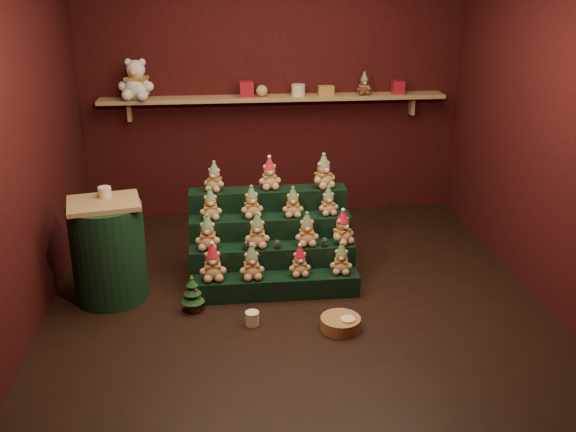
{
  "coord_description": "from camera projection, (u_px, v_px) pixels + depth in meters",
  "views": [
    {
      "loc": [
        -0.58,
        -4.78,
        2.54
      ],
      "look_at": [
        -0.03,
        0.25,
        0.6
      ],
      "focal_mm": 40.0,
      "sensor_mm": 36.0,
      "label": 1
    }
  ],
  "objects": [
    {
      "name": "riser_tier_front",
      "position": [
        275.0,
        286.0,
        5.32
      ],
      "size": [
        1.4,
        0.22,
        0.18
      ],
      "primitive_type": "cube",
      "color": "black",
      "rests_on": "ground"
    },
    {
      "name": "table_ornament",
      "position": [
        105.0,
        192.0,
        5.11
      ],
      "size": [
        0.1,
        0.1,
        0.08
      ],
      "primitive_type": "cylinder",
      "color": "beige",
      "rests_on": "side_table"
    },
    {
      "name": "teddy_0",
      "position": [
        213.0,
        262.0,
        5.19
      ],
      "size": [
        0.23,
        0.21,
        0.31
      ],
      "primitive_type": null,
      "rotation": [
        0.0,
        0.0,
        0.04
      ],
      "color": "tan",
      "rests_on": "riser_tier_front"
    },
    {
      "name": "mug_right",
      "position": [
        348.0,
        325.0,
        4.8
      ],
      "size": [
        0.11,
        0.11,
        0.11
      ],
      "primitive_type": "cylinder",
      "color": "beige",
      "rests_on": "ground"
    },
    {
      "name": "teddy_6",
      "position": [
        307.0,
        229.0,
        5.4
      ],
      "size": [
        0.2,
        0.18,
        0.28
      ],
      "primitive_type": null,
      "rotation": [
        0.0,
        0.0,
        0.01
      ],
      "color": "tan",
      "rests_on": "riser_tier_midfront"
    },
    {
      "name": "left_wall",
      "position": [
        18.0,
        137.0,
        4.7
      ],
      "size": [
        0.1,
        4.0,
        2.8
      ],
      "primitive_type": "cube",
      "color": "black",
      "rests_on": "ground"
    },
    {
      "name": "teddy_11",
      "position": [
        328.0,
        201.0,
        5.58
      ],
      "size": [
        0.2,
        0.18,
        0.25
      ],
      "primitive_type": null,
      "rotation": [
        0.0,
        0.0,
        0.13
      ],
      "color": "tan",
      "rests_on": "riser_tier_midback"
    },
    {
      "name": "gift_tin_red_a",
      "position": [
        247.0,
        89.0,
        6.59
      ],
      "size": [
        0.14,
        0.14,
        0.16
      ],
      "primitive_type": "cube",
      "color": "#AE1A2A",
      "rests_on": "back_shelf"
    },
    {
      "name": "teddy_12",
      "position": [
        214.0,
        177.0,
        5.62
      ],
      "size": [
        0.23,
        0.22,
        0.26
      ],
      "primitive_type": null,
      "rotation": [
        0.0,
        0.0,
        -0.39
      ],
      "color": "tan",
      "rests_on": "riser_tier_back"
    },
    {
      "name": "front_wall",
      "position": [
        347.0,
        231.0,
        3.0
      ],
      "size": [
        4.0,
        0.1,
        2.8
      ],
      "primitive_type": "cube",
      "color": "black",
      "rests_on": "ground"
    },
    {
      "name": "ground",
      "position": [
        295.0,
        293.0,
        5.4
      ],
      "size": [
        4.0,
        4.0,
        0.0
      ],
      "primitive_type": "plane",
      "color": "black",
      "rests_on": "ground"
    },
    {
      "name": "teddy_4",
      "position": [
        208.0,
        232.0,
        5.32
      ],
      "size": [
        0.23,
        0.21,
        0.29
      ],
      "primitive_type": null,
      "rotation": [
        0.0,
        0.0,
        -0.1
      ],
      "color": "tan",
      "rests_on": "riser_tier_midfront"
    },
    {
      "name": "back_wall",
      "position": [
        273.0,
        85.0,
        6.8
      ],
      "size": [
        4.0,
        0.1,
        2.8
      ],
      "primitive_type": "cube",
      "color": "black",
      "rests_on": "ground"
    },
    {
      "name": "riser_tier_midback",
      "position": [
        270.0,
        245.0,
        5.66
      ],
      "size": [
        1.4,
        0.22,
        0.54
      ],
      "primitive_type": "cube",
      "color": "black",
      "rests_on": "ground"
    },
    {
      "name": "teddy_13",
      "position": [
        269.0,
        173.0,
        5.68
      ],
      "size": [
        0.22,
        0.2,
        0.28
      ],
      "primitive_type": null,
      "rotation": [
        0.0,
        0.0,
        0.11
      ],
      "color": "tan",
      "rests_on": "riser_tier_back"
    },
    {
      "name": "teddy_1",
      "position": [
        252.0,
        262.0,
        5.21
      ],
      "size": [
        0.22,
        0.2,
        0.29
      ],
      "primitive_type": null,
      "rotation": [
        0.0,
        0.0,
        0.1
      ],
      "color": "tan",
      "rests_on": "riser_tier_front"
    },
    {
      "name": "mini_christmas_tree",
      "position": [
        192.0,
        293.0,
        5.06
      ],
      "size": [
        0.19,
        0.19,
        0.32
      ],
      "rotation": [
        0.0,
        0.0,
        -0.38
      ],
      "color": "#412217",
      "rests_on": "ground"
    },
    {
      "name": "side_table",
      "position": [
        109.0,
        251.0,
        5.19
      ],
      "size": [
        0.63,
        0.59,
        0.85
      ],
      "rotation": [
        0.0,
        0.0,
        0.2
      ],
      "color": "#A78153",
      "rests_on": "ground"
    },
    {
      "name": "riser_tier_back",
      "position": [
        268.0,
        227.0,
        5.84
      ],
      "size": [
        1.4,
        0.22,
        0.72
      ],
      "primitive_type": "cube",
      "color": "black",
      "rests_on": "ground"
    },
    {
      "name": "teddy_3",
      "position": [
        341.0,
        258.0,
        5.31
      ],
      "size": [
        0.21,
        0.2,
        0.26
      ],
      "primitive_type": null,
      "rotation": [
        0.0,
        0.0,
        -0.18
      ],
      "color": "tan",
      "rests_on": "riser_tier_front"
    },
    {
      "name": "mug_left",
      "position": [
        252.0,
        318.0,
        4.9
      ],
      "size": [
        0.11,
        0.11,
        0.11
      ],
      "primitive_type": "cylinder",
      "color": "beige",
      "rests_on": "ground"
    },
    {
      "name": "snow_globe_c",
      "position": [
        325.0,
        242.0,
        5.4
      ],
      "size": [
        0.06,
        0.06,
        0.08
      ],
      "color": "black",
      "rests_on": "riser_tier_midfront"
    },
    {
      "name": "teddy_8",
      "position": [
        210.0,
        204.0,
        5.48
      ],
      "size": [
        0.2,
        0.18,
        0.27
      ],
      "primitive_type": null,
      "rotation": [
        0.0,
        0.0,
        0.05
      ],
      "color": "tan",
      "rests_on": "riser_tier_midback"
    },
    {
      "name": "gift_tin_cream",
      "position": [
        298.0,
        90.0,
        6.65
      ],
      "size": [
        0.14,
        0.14,
        0.12
      ],
      "primitive_type": "cylinder",
      "color": "beige",
      "rests_on": "back_shelf"
    },
    {
      "name": "teddy_5",
      "position": [
        257.0,
        230.0,
        5.37
      ],
      "size": [
        0.22,
        0.2,
        0.29
      ],
      "primitive_type": null,
      "rotation": [
        0.0,
        0.0,
        -0.07
      ],
      "color": "tan",
      "rests_on": "riser_tier_midfront"
    },
    {
      "name": "teddy_2",
      "position": [
        300.0,
        261.0,
        5.27
      ],
      "size": [
        0.19,
        0.17,
        0.26
      ],
      "primitive_type": null,
      "rotation": [
        0.0,
        0.0,
        0.05
      ],
      "color": "tan",
      "rests_on": "riser_tier_front"
    },
    {
      "name": "scarf_gift_box",
      "position": [
        326.0,
        91.0,
        6.68
      ],
      "size": [
        0.16,
        0.1,
        0.1
      ],
      "primitive_type": "cube",
      "color": "#DA561E",
      "rests_on": "back_shelf"
    },
    {
      "name": "teddy_14",
      "position": [
        324.0,
        171.0,
        5.7
      ],
      "size": [
        0.28,
        0.27,
        0.3
      ],
      "primitive_type": null,
      "rotation": [
        0.0,
        0.0,
        0.45
      ],
      "color": "tan",
      "rests_on": "riser_tier_back"
    },
    {
      "name": "teddy_10",
      "position": [
        293.0,
        202.0,
        5.54
      ],
      "size": [
        0.19,
        0.17,
        0.26
      ],
      "primitive_type": null,
      "rotation": [
        0.0,
        0.0,
        -0.04
      ],
      "color": "tan",
      "rests_on": "riser_tier_midback"
    },
    {
      "name": "back_shelf",
      "position": [
        274.0,
        98.0,
        6.68
      ],
      "size": [
        3.6,
        0.26,
        0.24
      ],
      "color": "#A78153",
      "rests_on": "ground"
    },
    {
      "name": "right_wall",
      "position": [
        551.0,
        123.0,
        5.11
      ],
      "size": [
        0.1,
        4.0,
        2.8
      ],
      "primitive_type": "cube",
      "color": "black",
      "rests_on": "ground"
    },
    {
      "name": "shelf_plush_ball",
      "position": [
        262.0,
        91.0,
        6.61
      ],
      "size": [
        0.12,
        0.12,
        0.12
      ],
      "primitive_type": "sphere",
      "color": "tan",
      "rests_on": "back_shelf"
    },
    {
      "name": "brown_bear",
      "position": [
        364.0,
        84.0,
        6.69
      ],
      "size": [
        0.17,
        0.15,
        0.23
      ],
      "primitive_type": null,
      "rotation": [
        0.0,
        0.0,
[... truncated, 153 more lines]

